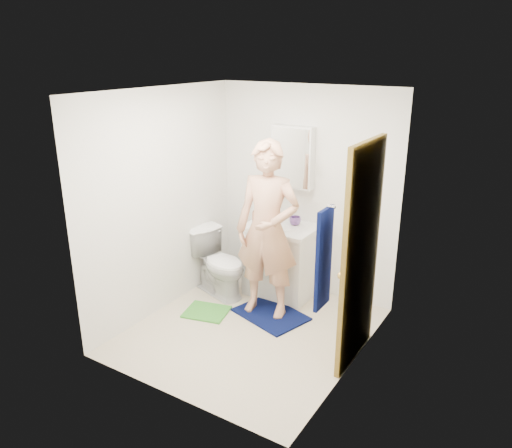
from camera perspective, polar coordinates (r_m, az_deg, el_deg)
The scene contains 22 objects.
floor at distance 5.26m, azimuth -0.70°, elevation -12.21°, with size 2.20×2.40×0.02m, color beige.
ceiling at distance 4.50m, azimuth -0.83°, elevation 15.09°, with size 2.20×2.40×0.02m, color white.
wall_back at distance 5.75m, azimuth 5.77°, elevation 3.68°, with size 2.20×0.02×2.40m, color silver.
wall_front at distance 3.85m, azimuth -10.55°, elevation -4.64°, with size 2.20×0.02×2.40m, color silver.
wall_left at distance 5.40m, azimuth -10.75°, elevation 2.37°, with size 0.02×2.40×2.40m, color silver.
wall_right at distance 4.28m, azimuth 11.86°, elevation -2.21°, with size 0.02×2.40×2.40m, color silver.
vanity_cabinet at distance 5.84m, azimuth 2.89°, elevation -4.34°, with size 0.75×0.55×0.80m, color white.
countertop at distance 5.68m, azimuth 2.96°, elevation -0.42°, with size 0.79×0.59×0.05m, color white.
sink_basin at distance 5.68m, azimuth 2.96°, elevation -0.27°, with size 0.40×0.40×0.03m, color white.
faucet at distance 5.80m, azimuth 3.84°, elevation 0.89°, with size 0.03×0.03×0.12m, color silver.
medicine_cabinet at distance 5.66m, azimuth 4.22°, elevation 7.64°, with size 0.50×0.12×0.70m, color white.
mirror_panel at distance 5.61m, azimuth 3.92°, elevation 7.54°, with size 0.46×0.01×0.66m, color white.
door at distance 4.49m, azimuth 11.84°, elevation -3.58°, with size 0.05×0.80×2.05m, color olive.
door_knob at distance 4.26m, azimuth 9.74°, elevation -5.85°, with size 0.07×0.07×0.07m, color gold.
towel at distance 3.80m, azimuth 7.73°, elevation -3.99°, with size 0.03×0.24×0.80m, color #060E3E.
towel_hook at distance 3.64m, azimuth 8.60°, elevation 1.96°, with size 0.02×0.02×0.06m, color silver.
toilet at distance 5.86m, azimuth -4.21°, elevation -4.47°, with size 0.43×0.75×0.77m, color white.
bath_mat at distance 5.53m, azimuth 1.71°, elevation -10.28°, with size 0.74×0.53×0.02m, color #060E3E.
green_rug at distance 5.60m, azimuth -5.68°, elevation -9.95°, with size 0.46×0.39×0.02m, color green.
soap_dispenser at distance 5.74m, azimuth 0.10°, elevation 1.15°, with size 0.09×0.09×0.20m, color #B17052.
toothbrush_cup at distance 5.68m, azimuth 4.49°, elevation 0.35°, with size 0.13×0.13×0.10m, color #674291.
man at distance 5.18m, azimuth 1.32°, elevation -0.74°, with size 0.69×0.45×1.89m, color tan.
Camera 1 is at (2.42, -3.77, 2.74)m, focal length 35.00 mm.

